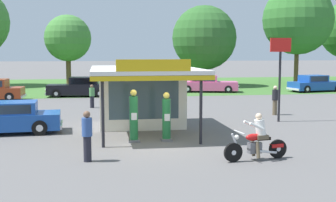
% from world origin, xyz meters
% --- Properties ---
extents(ground_plane, '(300.00, 300.00, 0.00)m').
position_xyz_m(ground_plane, '(0.00, 0.00, 0.00)').
color(ground_plane, '#5B5959').
extents(grass_verge_strip, '(120.00, 24.00, 0.01)m').
position_xyz_m(grass_verge_strip, '(0.00, 30.00, 0.00)').
color(grass_verge_strip, '#3D6B2D').
rests_on(grass_verge_strip, ground).
extents(service_station_kiosk, '(4.67, 6.97, 3.32)m').
position_xyz_m(service_station_kiosk, '(-0.13, 4.19, 1.69)').
color(service_station_kiosk, silver).
rests_on(service_station_kiosk, ground).
extents(gas_pump_nearside, '(0.44, 0.44, 2.11)m').
position_xyz_m(gas_pump_nearside, '(-0.79, 0.71, 0.97)').
color(gas_pump_nearside, slate).
rests_on(gas_pump_nearside, ground).
extents(gas_pump_offside, '(0.44, 0.44, 1.98)m').
position_xyz_m(gas_pump_offside, '(0.53, 0.71, 0.90)').
color(gas_pump_offside, slate).
rests_on(gas_pump_offside, ground).
extents(motorcycle_with_rider, '(2.31, 0.73, 1.58)m').
position_xyz_m(motorcycle_with_rider, '(3.03, -2.87, 0.65)').
color(motorcycle_with_rider, black).
rests_on(motorcycle_with_rider, ground).
extents(featured_classic_sedan, '(5.63, 2.14, 1.40)m').
position_xyz_m(featured_classic_sedan, '(-6.46, 3.44, 0.65)').
color(featured_classic_sedan, '#19479E').
rests_on(featured_classic_sedan, ground).
extents(parked_car_back_row_far_left, '(5.67, 3.10, 1.47)m').
position_xyz_m(parked_car_back_row_far_left, '(7.43, 21.33, 0.68)').
color(parked_car_back_row_far_left, '#E55993').
rests_on(parked_car_back_row_far_left, ground).
extents(parked_car_second_row_spare, '(5.29, 2.78, 1.49)m').
position_xyz_m(parked_car_second_row_spare, '(17.21, 20.23, 0.68)').
color(parked_car_second_row_spare, '#19479E').
rests_on(parked_car_second_row_spare, ground).
extents(parked_car_back_row_centre, '(5.24, 2.12, 1.57)m').
position_xyz_m(parked_car_back_row_centre, '(-3.62, 19.07, 0.72)').
color(parked_car_back_row_centre, black).
rests_on(parked_car_back_row_centre, ground).
extents(bystander_chatting_near_pumps, '(0.34, 0.34, 1.68)m').
position_xyz_m(bystander_chatting_near_pumps, '(7.76, 6.92, 0.88)').
color(bystander_chatting_near_pumps, brown).
rests_on(bystander_chatting_near_pumps, ground).
extents(bystander_strolling_foreground, '(0.34, 0.34, 1.50)m').
position_xyz_m(bystander_strolling_foreground, '(-2.58, 11.79, 0.78)').
color(bystander_strolling_foreground, black).
rests_on(bystander_strolling_foreground, ground).
extents(bystander_leaning_by_kiosk, '(0.34, 0.34, 1.68)m').
position_xyz_m(bystander_leaning_by_kiosk, '(-2.56, -2.18, 0.89)').
color(bystander_leaning_by_kiosk, black).
rests_on(bystander_leaning_by_kiosk, ground).
extents(tree_oak_far_left, '(6.67, 6.67, 8.36)m').
position_xyz_m(tree_oak_far_left, '(8.79, 27.94, 4.94)').
color(tree_oak_far_left, brown).
rests_on(tree_oak_far_left, ground).
extents(tree_oak_centre, '(4.90, 4.90, 7.46)m').
position_xyz_m(tree_oak_centre, '(-5.28, 30.99, 4.90)').
color(tree_oak_centre, brown).
rests_on(tree_oak_centre, ground).
extents(tree_oak_distant_spare, '(7.55, 7.55, 10.81)m').
position_xyz_m(tree_oak_distant_spare, '(19.42, 28.64, 6.81)').
color(tree_oak_distant_spare, brown).
rests_on(tree_oak_distant_spare, ground).
extents(roadside_pole_sign, '(1.10, 0.12, 4.29)m').
position_xyz_m(roadside_pole_sign, '(7.01, 4.63, 2.96)').
color(roadside_pole_sign, black).
rests_on(roadside_pole_sign, ground).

